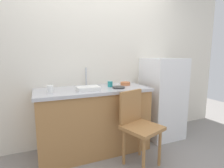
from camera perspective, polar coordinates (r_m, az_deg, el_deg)
back_wall at (r=2.71m, az=-5.58°, el=8.05°), size 4.80×0.10×2.52m
cabinet_base at (r=2.50m, az=-5.87°, el=-11.77°), size 1.45×0.60×0.84m
countertop at (r=2.38m, az=-6.04°, el=-1.86°), size 1.49×0.64×0.04m
faucet at (r=2.58m, az=-8.34°, el=2.37°), size 0.02×0.02×0.26m
refrigerator at (r=2.97m, az=15.85°, el=-4.30°), size 0.56×0.57×1.27m
chair at (r=2.19m, az=8.45°, el=-12.64°), size 0.51×0.51×0.89m
dish_tray at (r=2.23m, az=-7.70°, el=-1.42°), size 0.28×0.20×0.05m
terracotta_bowl at (r=2.62m, az=4.31°, el=0.15°), size 0.14×0.14×0.05m
hotplate at (r=2.37m, az=2.14°, el=-1.09°), size 0.17×0.17×0.02m
cup_teal at (r=2.47m, az=-0.61°, el=-0.03°), size 0.07×0.07×0.08m
cup_white at (r=2.19m, az=-19.32°, el=-1.58°), size 0.07×0.07×0.09m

